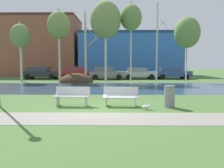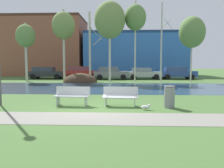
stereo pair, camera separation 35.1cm
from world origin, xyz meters
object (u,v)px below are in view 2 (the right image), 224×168
(seagull, at_px, (146,107))
(parked_hatch_third_grey, at_px, (111,73))
(trash_bin, at_px, (169,96))
(parked_suv_fifth_blue, at_px, (177,73))
(parked_sedan_second_red, at_px, (81,72))
(parked_van_nearest_dark, at_px, (46,73))
(bench_right, at_px, (120,96))
(parked_wagon_fourth_silver, at_px, (143,73))
(bench_left, at_px, (72,95))

(seagull, distance_m, parked_hatch_third_grey, 18.39)
(trash_bin, bearing_deg, parked_suv_fifth_blue, 75.92)
(parked_sedan_second_red, relative_size, parked_hatch_third_grey, 1.05)
(parked_van_nearest_dark, height_order, parked_hatch_third_grey, parked_hatch_third_grey)
(bench_right, bearing_deg, parked_hatch_third_grey, 94.18)
(parked_hatch_third_grey, height_order, parked_wagon_fourth_silver, parked_hatch_third_grey)
(trash_bin, xyz_separation_m, parked_wagon_fourth_silver, (0.51, 18.18, 0.23))
(seagull, bearing_deg, parked_wagon_fourth_silver, 85.16)
(bench_right, distance_m, parked_wagon_fourth_silver, 18.08)
(seagull, xyz_separation_m, parked_suv_fifth_blue, (5.67, 18.90, 0.65))
(bench_left, bearing_deg, parked_wagon_fourth_silver, 74.68)
(parked_hatch_third_grey, distance_m, parked_wagon_fourth_silver, 3.97)
(bench_left, xyz_separation_m, bench_right, (2.23, 0.00, 0.00))
(bench_right, height_order, parked_hatch_third_grey, parked_hatch_third_grey)
(parked_van_nearest_dark, relative_size, parked_suv_fifth_blue, 1.02)
(trash_bin, height_order, parked_hatch_third_grey, parked_hatch_third_grey)
(seagull, height_order, parked_sedan_second_red, parked_sedan_second_red)
(parked_sedan_second_red, relative_size, parked_suv_fifth_blue, 1.02)
(trash_bin, height_order, parked_wagon_fourth_silver, parked_wagon_fourth_silver)
(bench_right, xyz_separation_m, trash_bin, (2.16, -0.30, 0.03))
(trash_bin, xyz_separation_m, parked_van_nearest_dark, (-11.51, 18.30, 0.27))
(bench_left, relative_size, parked_hatch_third_grey, 0.39)
(parked_sedan_second_red, bearing_deg, bench_left, -81.44)
(trash_bin, relative_size, parked_hatch_third_grey, 0.23)
(bench_right, bearing_deg, parked_wagon_fourth_silver, 81.51)
(seagull, distance_m, parked_van_nearest_dark, 21.57)
(parked_wagon_fourth_silver, bearing_deg, parked_sedan_second_red, 179.74)
(bench_right, xyz_separation_m, parked_van_nearest_dark, (-9.35, 18.00, 0.30))
(bench_right, relative_size, trash_bin, 1.69)
(parked_wagon_fourth_silver, relative_size, parked_suv_fifth_blue, 0.94)
(trash_bin, distance_m, parked_hatch_third_grey, 17.99)
(bench_right, distance_m, parked_sedan_second_red, 18.59)
(parked_van_nearest_dark, xyz_separation_m, parked_hatch_third_grey, (8.08, -0.64, 0.02))
(parked_sedan_second_red, distance_m, parked_hatch_third_grey, 3.70)
(seagull, height_order, parked_suv_fifth_blue, parked_suv_fifth_blue)
(bench_left, distance_m, parked_wagon_fourth_silver, 18.54)
(parked_van_nearest_dark, bearing_deg, bench_left, -68.42)
(bench_right, height_order, parked_van_nearest_dark, parked_van_nearest_dark)
(parked_hatch_third_grey, xyz_separation_m, parked_suv_fifth_blue, (8.03, 0.67, -0.00))
(parked_van_nearest_dark, relative_size, parked_sedan_second_red, 1.00)
(bench_left, relative_size, bench_right, 1.00)
(parked_hatch_third_grey, bearing_deg, trash_bin, -79.00)
(bench_left, height_order, seagull, bench_left)
(seagull, xyz_separation_m, parked_hatch_third_grey, (-2.35, 18.23, 0.65))
(parked_hatch_third_grey, bearing_deg, seagull, -82.65)
(parked_sedan_second_red, bearing_deg, parked_suv_fifth_blue, 0.54)
(seagull, bearing_deg, parked_van_nearest_dark, 118.94)
(trash_bin, relative_size, parked_van_nearest_dark, 0.22)
(parked_suv_fifth_blue, bearing_deg, parked_sedan_second_red, -179.46)
(bench_left, distance_m, seagull, 3.44)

